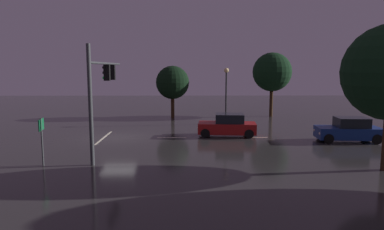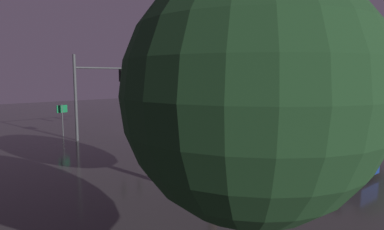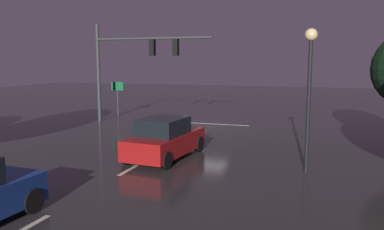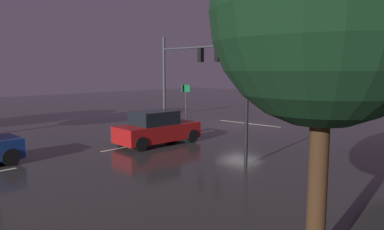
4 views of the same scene
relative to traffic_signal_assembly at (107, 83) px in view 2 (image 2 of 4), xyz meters
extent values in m
plane|color=#2D2B2B|center=(-4.79, -0.15, -4.26)|extent=(80.00, 80.00, 0.00)
cylinder|color=#383A3D|center=(2.57, 0.01, -1.08)|extent=(0.22, 0.22, 6.35)
cylinder|color=#383A3D|center=(-1.33, 0.01, 1.14)|extent=(7.79, 0.14, 0.14)
cube|color=black|center=(-1.33, 0.01, 0.57)|extent=(0.32, 0.36, 1.00)
sphere|color=black|center=(-1.33, -0.18, 0.89)|extent=(0.20, 0.20, 0.20)
sphere|color=black|center=(-1.33, -0.18, 0.57)|extent=(0.20, 0.20, 0.20)
sphere|color=#19F24C|center=(-1.33, -0.18, 0.25)|extent=(0.20, 0.20, 0.20)
cube|color=black|center=(-2.89, 0.01, 0.57)|extent=(0.32, 0.36, 1.00)
sphere|color=black|center=(-2.89, -0.18, 0.89)|extent=(0.20, 0.20, 0.20)
sphere|color=black|center=(-2.89, -0.18, 0.57)|extent=(0.20, 0.20, 0.20)
sphere|color=#19F24C|center=(-2.89, -0.18, 0.25)|extent=(0.20, 0.20, 0.20)
cube|color=beige|center=(-4.79, 3.85, -4.25)|extent=(0.16, 2.20, 0.01)
cube|color=beige|center=(-4.79, 9.85, -4.25)|extent=(0.16, 2.20, 0.01)
cube|color=beige|center=(-4.79, 15.85, -4.25)|extent=(0.16, 2.20, 0.01)
cube|color=beige|center=(-4.79, -1.19, -4.25)|extent=(5.00, 0.16, 0.01)
cube|color=maroon|center=(-5.38, 8.00, -3.64)|extent=(2.19, 4.45, 0.80)
cube|color=black|center=(-5.36, 8.20, -2.90)|extent=(1.79, 2.24, 0.68)
cylinder|color=black|center=(-4.69, 6.33, -3.92)|extent=(0.28, 0.70, 0.68)
cylinder|color=black|center=(-6.36, 6.48, -3.92)|extent=(0.28, 0.70, 0.68)
cylinder|color=black|center=(-4.39, 9.51, -3.92)|extent=(0.28, 0.70, 0.68)
cylinder|color=black|center=(-6.06, 9.67, -3.92)|extent=(0.28, 0.70, 0.68)
sphere|color=#F9EFC6|center=(-4.93, 5.83, -3.59)|extent=(0.20, 0.20, 0.20)
sphere|color=#F9EFC6|center=(-6.22, 5.95, -3.59)|extent=(0.20, 0.20, 0.20)
cube|color=navy|center=(-3.34, 16.28, -3.64)|extent=(2.07, 4.41, 0.80)
cube|color=black|center=(-3.32, 16.48, -2.90)|extent=(1.73, 2.20, 0.68)
cylinder|color=black|center=(-2.60, 14.63, -3.92)|extent=(0.26, 0.69, 0.68)
cylinder|color=black|center=(-4.28, 14.73, -3.92)|extent=(0.26, 0.69, 0.68)
cylinder|color=black|center=(-2.40, 17.82, -3.92)|extent=(0.26, 0.69, 0.68)
cylinder|color=black|center=(-4.07, 17.93, -3.92)|extent=(0.26, 0.69, 0.68)
sphere|color=#F9EFC6|center=(-2.82, 14.12, -3.59)|extent=(0.20, 0.20, 0.20)
sphere|color=#F9EFC6|center=(-4.12, 14.20, -3.59)|extent=(0.20, 0.20, 0.20)
cylinder|color=black|center=(-11.05, 8.51, -1.89)|extent=(0.14, 0.14, 4.73)
sphere|color=#F9D88C|center=(-11.05, 8.51, 0.65)|extent=(0.44, 0.44, 0.44)
cylinder|color=#383A3D|center=(2.61, -2.58, -2.99)|extent=(0.09, 0.09, 2.53)
cube|color=#0F6033|center=(2.61, -2.58, -2.07)|extent=(0.90, 0.20, 0.60)
cylinder|color=#382314|center=(-15.20, 3.44, -3.07)|extent=(0.36, 0.36, 2.38)
sphere|color=black|center=(-15.20, 3.44, -0.60)|extent=(3.40, 3.40, 3.40)
cylinder|color=#382314|center=(3.61, 14.97, -2.69)|extent=(0.36, 0.36, 3.14)
sphere|color=black|center=(3.61, 14.97, 0.65)|extent=(4.71, 4.71, 4.71)
cylinder|color=#382314|center=(-16.20, 13.86, -2.67)|extent=(0.36, 0.36, 3.18)
sphere|color=black|center=(-16.20, 13.86, 0.45)|extent=(4.08, 4.08, 4.08)
sphere|color=#163319|center=(7.56, 19.73, 0.14)|extent=(4.97, 4.97, 4.97)
camera|label=1|loc=(20.59, 5.13, 0.85)|focal=32.64mm
camera|label=2|loc=(12.68, 23.62, 0.50)|focal=30.88mm
camera|label=3|loc=(-11.44, 22.98, -0.23)|focal=36.99mm
camera|label=4|loc=(-18.86, 20.23, -0.57)|focal=34.04mm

